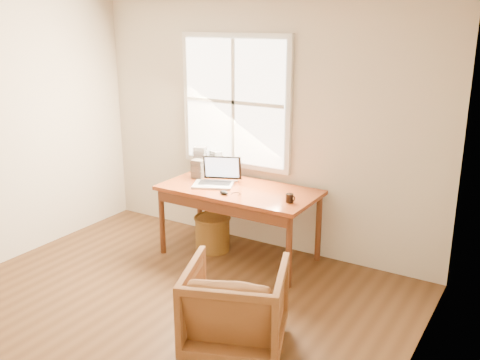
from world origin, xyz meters
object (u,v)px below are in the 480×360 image
object	(u,v)px
desk	(239,190)
coffee_mug	(290,198)
wicker_stool	(213,234)
laptop	(213,170)
armchair	(236,307)
cd_stack_a	(216,162)

from	to	relation	value
desk	coffee_mug	world-z (taller)	coffee_mug
wicker_stool	laptop	bearing A→B (deg)	-45.96
desk	laptop	size ratio (longest dim) A/B	3.46
armchair	coffee_mug	world-z (taller)	coffee_mug
armchair	laptop	xyz separation A→B (m)	(-1.09, 1.33, 0.58)
armchair	laptop	size ratio (longest dim) A/B	1.61
desk	coffee_mug	size ratio (longest dim) A/B	19.63
armchair	coffee_mug	bearing A→B (deg)	-102.09
coffee_mug	cd_stack_a	size ratio (longest dim) A/B	0.32
desk	armchair	distance (m)	1.66
wicker_stool	cd_stack_a	bearing A→B (deg)	116.63
coffee_mug	cd_stack_a	distance (m)	1.24
wicker_stool	laptop	size ratio (longest dim) A/B	0.79
desk	armchair	world-z (taller)	desk
laptop	coffee_mug	bearing A→B (deg)	-26.93
armchair	laptop	world-z (taller)	laptop
desk	armchair	xyz separation A→B (m)	(0.82, -1.39, -0.39)
desk	wicker_stool	bearing A→B (deg)	180.00
desk	armchair	bearing A→B (deg)	-59.59
laptop	cd_stack_a	distance (m)	0.49
laptop	coffee_mug	size ratio (longest dim) A/B	5.68
desk	wicker_stool	distance (m)	0.64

